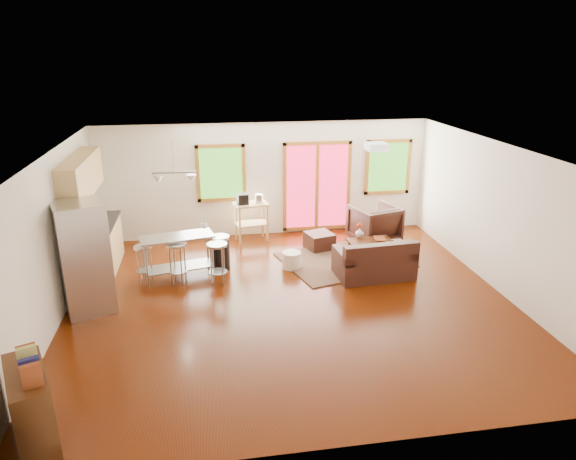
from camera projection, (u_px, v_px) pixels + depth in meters
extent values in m
cube|color=#361001|center=(291.00, 301.00, 8.89)|extent=(7.50, 7.00, 0.02)
cube|color=white|center=(291.00, 151.00, 8.01)|extent=(7.50, 7.00, 0.02)
cube|color=white|center=(265.00, 180.00, 11.71)|extent=(7.50, 0.02, 2.60)
cube|color=white|center=(50.00, 244.00, 7.87)|extent=(0.02, 7.00, 2.60)
cube|color=white|center=(501.00, 219.00, 9.02)|extent=(0.02, 7.00, 2.60)
cube|color=white|center=(349.00, 345.00, 5.18)|extent=(7.50, 0.02, 2.60)
cube|color=#254F14|center=(221.00, 173.00, 11.45)|extent=(0.94, 0.02, 1.14)
cube|color=#985E1E|center=(220.00, 146.00, 11.24)|extent=(1.10, 0.05, 0.08)
cube|color=#985E1E|center=(222.00, 199.00, 11.65)|extent=(1.10, 0.05, 0.08)
cube|color=#985E1E|center=(198.00, 174.00, 11.37)|extent=(0.08, 0.05, 1.30)
cube|color=#985E1E|center=(244.00, 172.00, 11.52)|extent=(0.08, 0.05, 1.30)
cube|color=#A2142F|center=(317.00, 187.00, 11.92)|extent=(1.44, 0.02, 1.94)
cube|color=#985E1E|center=(318.00, 143.00, 11.58)|extent=(1.60, 0.05, 0.08)
cube|color=#985E1E|center=(316.00, 227.00, 12.25)|extent=(1.60, 0.05, 0.08)
cube|color=#985E1E|center=(285.00, 188.00, 11.80)|extent=(0.08, 0.05, 2.10)
cube|color=#985E1E|center=(349.00, 185.00, 12.03)|extent=(0.08, 0.05, 2.10)
cube|color=#985E1E|center=(317.00, 187.00, 11.92)|extent=(0.08, 0.05, 1.94)
cube|color=#254F14|center=(388.00, 167.00, 12.04)|extent=(0.94, 0.02, 1.14)
cube|color=#985E1E|center=(390.00, 141.00, 11.84)|extent=(1.10, 0.05, 0.08)
cube|color=#985E1E|center=(386.00, 192.00, 12.25)|extent=(1.10, 0.05, 0.08)
cube|color=#985E1E|center=(367.00, 168.00, 11.96)|extent=(0.08, 0.05, 1.30)
cube|color=#985E1E|center=(409.00, 166.00, 12.12)|extent=(0.08, 0.05, 1.30)
cube|color=#425133|center=(344.00, 260.00, 10.57)|extent=(2.81, 2.42, 0.02)
cube|color=black|center=(374.00, 266.00, 9.80)|extent=(1.49, 0.91, 0.40)
cube|color=black|center=(381.00, 253.00, 9.39)|extent=(1.45, 0.29, 0.36)
cube|color=black|center=(343.00, 255.00, 9.57)|extent=(0.25, 0.83, 0.15)
cube|color=black|center=(405.00, 250.00, 9.84)|extent=(0.25, 0.83, 0.15)
cube|color=black|center=(358.00, 254.00, 9.69)|extent=(0.63, 0.57, 0.12)
cube|color=black|center=(389.00, 251.00, 9.83)|extent=(0.63, 0.57, 0.12)
cube|color=#361B09|center=(371.00, 242.00, 10.62)|extent=(0.97, 0.63, 0.04)
cube|color=#361B09|center=(357.00, 255.00, 10.41)|extent=(0.06, 0.06, 0.33)
cube|color=#361B09|center=(392.00, 252.00, 10.59)|extent=(0.06, 0.06, 0.33)
cube|color=#361B09|center=(350.00, 248.00, 10.78)|extent=(0.06, 0.06, 0.33)
cube|color=#361B09|center=(384.00, 245.00, 10.96)|extent=(0.06, 0.06, 0.33)
imported|color=black|center=(374.00, 222.00, 11.42)|extent=(1.13, 1.09, 0.95)
cube|color=black|center=(319.00, 241.00, 11.15)|extent=(0.66, 0.66, 0.36)
cylinder|color=white|center=(292.00, 260.00, 10.18)|extent=(0.50, 0.50, 0.33)
imported|color=silver|center=(359.00, 233.00, 10.75)|extent=(0.22, 0.22, 0.17)
sphere|color=red|center=(361.00, 226.00, 10.71)|extent=(0.08, 0.08, 0.07)
sphere|color=red|center=(358.00, 226.00, 10.68)|extent=(0.08, 0.08, 0.07)
sphere|color=red|center=(360.00, 224.00, 10.72)|extent=(0.08, 0.08, 0.07)
imported|color=maroon|center=(375.00, 232.00, 10.56)|extent=(0.23, 0.06, 0.31)
cube|color=tan|center=(98.00, 253.00, 9.79)|extent=(0.60, 2.20, 0.90)
cube|color=black|center=(95.00, 229.00, 9.63)|extent=(0.64, 2.24, 0.04)
cube|color=tan|center=(81.00, 176.00, 9.27)|extent=(0.36, 2.20, 0.70)
cylinder|color=#B7BABC|center=(89.00, 233.00, 9.13)|extent=(0.12, 0.12, 0.18)
cube|color=black|center=(98.00, 217.00, 9.96)|extent=(0.22, 0.18, 0.20)
cube|color=#B7BABC|center=(84.00, 258.00, 8.29)|extent=(0.95, 0.94, 1.86)
cube|color=gray|center=(107.00, 254.00, 8.46)|extent=(0.26, 0.65, 1.82)
cylinder|color=gray|center=(111.00, 249.00, 8.23)|extent=(0.03, 0.03, 1.24)
cylinder|color=gray|center=(105.00, 241.00, 8.60)|extent=(0.03, 0.03, 1.24)
cube|color=#B7BABC|center=(177.00, 237.00, 9.51)|extent=(1.42, 0.81, 0.04)
cube|color=gray|center=(179.00, 267.00, 9.71)|extent=(1.32, 0.72, 0.03)
cylinder|color=gray|center=(147.00, 267.00, 9.26)|extent=(0.04, 0.04, 0.81)
cylinder|color=gray|center=(213.00, 257.00, 9.68)|extent=(0.04, 0.04, 0.81)
cylinder|color=gray|center=(144.00, 259.00, 9.62)|extent=(0.04, 0.04, 0.81)
cylinder|color=gray|center=(208.00, 250.00, 10.04)|extent=(0.04, 0.04, 0.81)
imported|color=white|center=(204.00, 225.00, 9.58)|extent=(0.14, 0.12, 0.13)
cylinder|color=#B7BABC|center=(143.00, 247.00, 9.42)|extent=(0.43, 0.43, 0.04)
cylinder|color=gray|center=(151.00, 263.00, 9.60)|extent=(0.03, 0.03, 0.67)
cylinder|color=gray|center=(142.00, 262.00, 9.64)|extent=(0.03, 0.03, 0.67)
cylinder|color=gray|center=(138.00, 266.00, 9.47)|extent=(0.03, 0.03, 0.67)
cylinder|color=gray|center=(147.00, 267.00, 9.44)|extent=(0.03, 0.03, 0.67)
cylinder|color=gray|center=(145.00, 270.00, 9.58)|extent=(0.39, 0.39, 0.01)
cylinder|color=#B7BABC|center=(176.00, 245.00, 9.31)|extent=(0.47, 0.47, 0.04)
cylinder|color=gray|center=(185.00, 263.00, 9.52)|extent=(0.03, 0.03, 0.74)
cylinder|color=gray|center=(175.00, 262.00, 9.55)|extent=(0.03, 0.03, 0.74)
cylinder|color=gray|center=(171.00, 266.00, 9.36)|extent=(0.03, 0.03, 0.74)
cylinder|color=gray|center=(181.00, 267.00, 9.33)|extent=(0.03, 0.03, 0.74)
cylinder|color=gray|center=(178.00, 271.00, 9.48)|extent=(0.43, 0.43, 0.02)
cylinder|color=#B7BABC|center=(217.00, 245.00, 9.27)|extent=(0.44, 0.44, 0.04)
cylinder|color=gray|center=(224.00, 263.00, 9.50)|extent=(0.03, 0.03, 0.76)
cylinder|color=gray|center=(213.00, 263.00, 9.50)|extent=(0.03, 0.03, 0.76)
cylinder|color=gray|center=(211.00, 267.00, 9.31)|extent=(0.03, 0.03, 0.76)
cylinder|color=gray|center=(222.00, 267.00, 9.31)|extent=(0.03, 0.03, 0.76)
cylinder|color=gray|center=(218.00, 272.00, 9.45)|extent=(0.40, 0.40, 0.02)
cylinder|color=black|center=(221.00, 254.00, 10.09)|extent=(0.44, 0.44, 0.64)
cylinder|color=#B7BABC|center=(220.00, 237.00, 9.97)|extent=(0.45, 0.45, 0.05)
cube|color=tan|center=(251.00, 204.00, 11.36)|extent=(0.80, 0.59, 0.04)
cube|color=tan|center=(252.00, 223.00, 11.51)|extent=(0.76, 0.55, 0.03)
cube|color=tan|center=(240.00, 227.00, 11.24)|extent=(0.05, 0.05, 0.88)
cube|color=tan|center=(267.00, 224.00, 11.44)|extent=(0.05, 0.05, 0.88)
cube|color=tan|center=(236.00, 221.00, 11.58)|extent=(0.05, 0.05, 0.88)
cube|color=tan|center=(263.00, 219.00, 11.77)|extent=(0.05, 0.05, 0.88)
cube|color=black|center=(243.00, 199.00, 11.26)|extent=(0.26, 0.25, 0.23)
cylinder|color=#B7BABC|center=(259.00, 198.00, 11.38)|extent=(0.19, 0.19, 0.19)
cube|color=#361B09|center=(31.00, 407.00, 5.58)|extent=(0.74, 1.07, 0.89)
cube|color=maroon|center=(32.00, 376.00, 5.15)|extent=(0.21, 0.13, 0.27)
cube|color=navy|center=(30.00, 369.00, 5.29)|extent=(0.21, 0.13, 0.24)
cube|color=tan|center=(28.00, 359.00, 5.41)|extent=(0.21, 0.13, 0.29)
cube|color=maroon|center=(27.00, 354.00, 5.56)|extent=(0.21, 0.13, 0.22)
cube|color=white|center=(377.00, 147.00, 8.84)|extent=(0.35, 0.35, 0.12)
cylinder|color=gray|center=(173.00, 156.00, 9.22)|extent=(0.02, 0.02, 0.60)
cube|color=gray|center=(174.00, 172.00, 9.32)|extent=(0.80, 0.04, 0.03)
cone|color=#B7BABC|center=(158.00, 180.00, 9.31)|extent=(0.18, 0.18, 0.14)
cone|color=#B7BABC|center=(191.00, 178.00, 9.41)|extent=(0.18, 0.18, 0.14)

